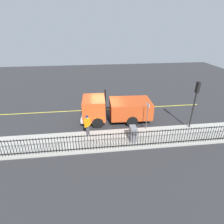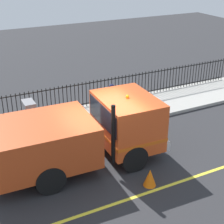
% 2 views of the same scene
% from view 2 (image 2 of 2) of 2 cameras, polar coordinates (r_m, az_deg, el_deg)
% --- Properties ---
extents(ground_plane, '(50.06, 50.06, 0.00)m').
position_cam_2_polar(ground_plane, '(12.47, -1.56, -8.16)').
color(ground_plane, '#2B2B2D').
rests_on(ground_plane, ground).
extents(sidewalk_slab, '(2.63, 22.76, 0.15)m').
position_cam_2_polar(sidewalk_slab, '(15.08, -6.93, -1.71)').
color(sidewalk_slab, '#A3A099').
rests_on(sidewalk_slab, ground).
extents(lane_marking, '(0.12, 20.48, 0.01)m').
position_cam_2_polar(lane_marking, '(10.85, 3.72, -14.01)').
color(lane_marking, yellow).
rests_on(lane_marking, ground).
extents(work_truck, '(2.74, 6.20, 2.58)m').
position_cam_2_polar(work_truck, '(11.78, -4.49, -3.17)').
color(work_truck, '#D84C1E').
rests_on(work_truck, ground).
extents(worker_standing, '(0.50, 0.48, 1.69)m').
position_cam_2_polar(worker_standing, '(14.54, -0.06, 2.25)').
color(worker_standing, orange).
rests_on(worker_standing, sidewalk_slab).
extents(iron_fence, '(0.04, 19.38, 1.25)m').
position_cam_2_polar(iron_fence, '(15.75, -8.48, 2.24)').
color(iron_fence, black).
rests_on(iron_fence, sidewalk_slab).
extents(utility_cabinet, '(0.75, 0.46, 1.11)m').
position_cam_2_polar(utility_cabinet, '(14.69, -13.57, -0.29)').
color(utility_cabinet, slate).
rests_on(utility_cabinet, sidewalk_slab).
extents(traffic_cone, '(0.42, 0.42, 0.60)m').
position_cam_2_polar(traffic_cone, '(11.20, 6.34, -10.81)').
color(traffic_cone, orange).
rests_on(traffic_cone, ground).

